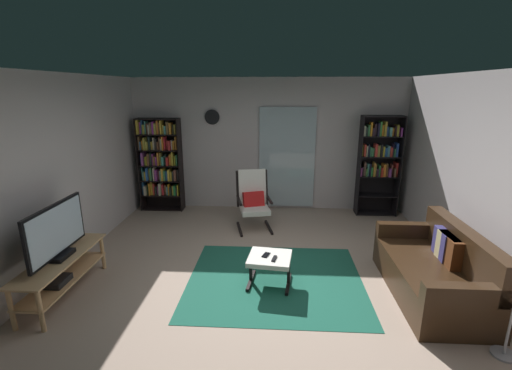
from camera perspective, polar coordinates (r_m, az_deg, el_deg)
The scene contains 16 objects.
ground_plane at distance 4.69m, azimuth 0.78°, elevation -15.19°, with size 7.02×7.02×0.00m, color tan.
wall_back at distance 7.02m, azimuth 1.90°, elevation 6.53°, with size 5.60×0.06×2.60m, color beige.
wall_left at distance 5.07m, azimuth -31.31°, elevation 0.74°, with size 0.06×6.00×2.60m, color beige.
wall_right at distance 4.88m, azimuth 34.39°, elevation -0.22°, with size 0.06×6.00×2.60m, color beige.
glass_door_panel at distance 7.00m, azimuth 5.07°, elevation 4.37°, with size 1.10×0.01×2.00m, color silver.
area_rug at distance 4.69m, azimuth 3.15°, elevation -15.19°, with size 2.23×1.92×0.01m, color #1E604C.
tv_stand at distance 4.79m, azimuth -29.12°, elevation -12.14°, with size 0.41×1.40×0.50m.
television at distance 4.62m, azimuth -29.73°, elevation -6.75°, with size 0.20×1.04×0.64m.
bookshelf_near_tv at distance 7.21m, azimuth -15.45°, elevation 3.76°, with size 0.83×0.30×1.84m.
bookshelf_near_sofa at distance 7.06m, azimuth 19.40°, elevation 4.09°, with size 0.76×0.30×1.91m.
leather_sofa at distance 4.76m, azimuth 27.33°, elevation -12.33°, with size 0.86×1.72×0.84m.
lounge_armchair at distance 6.11m, azimuth -0.44°, elevation -2.20°, with size 0.69×0.76×1.02m.
ottoman at distance 4.46m, azimuth 2.24°, elevation -12.29°, with size 0.57×0.54×0.38m.
tv_remote at distance 4.36m, azimuth 2.99°, elevation -11.87°, with size 0.04×0.14×0.02m, color black.
cell_phone at distance 4.45m, azimuth 1.64°, elevation -11.32°, with size 0.07×0.14×0.01m, color black.
wall_clock at distance 6.99m, azimuth -7.16°, elevation 10.93°, with size 0.29×0.03×0.29m.
Camera 1 is at (0.17, -4.03, 2.40)m, focal length 24.54 mm.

